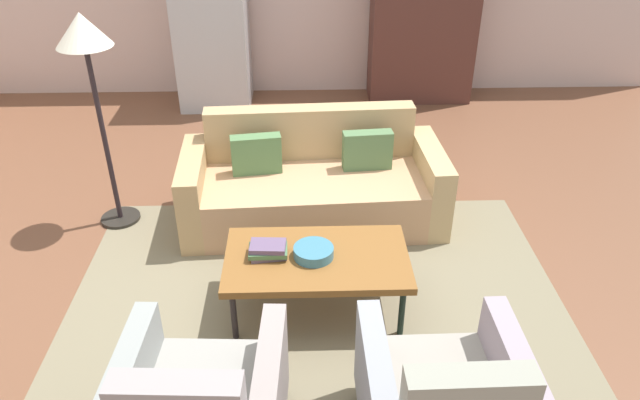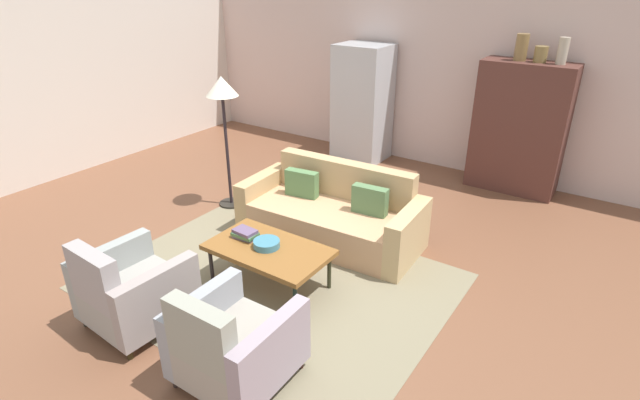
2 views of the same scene
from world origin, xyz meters
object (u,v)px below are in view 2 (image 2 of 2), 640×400
Objects in this scene: vase_tall at (522,47)px; floor_lamp at (223,99)px; couch at (334,215)px; coffee_table at (269,251)px; armchair_left at (129,293)px; vase_small at (563,51)px; fruit_bowl at (267,244)px; armchair_right at (231,347)px; cabinet at (519,128)px; refrigerator at (362,103)px; book_stack at (245,234)px; vase_round at (541,54)px.

vase_tall reaches higher than floor_lamp.
floor_lamp reaches higher than couch.
armchair_left is (-0.60, -1.17, -0.05)m from coffee_table.
vase_tall is at bearing 180.00° from vase_small.
fruit_bowl is 4.45m from vase_small.
armchair_right is 0.49× the size of cabinet.
refrigerator reaches higher than floor_lamp.
vase_small is (2.29, 4.99, 1.62)m from armchair_left.
book_stack is 0.14× the size of refrigerator.
fruit_bowl is 1.29× the size of vase_round.
armchair_right is at bearing -62.74° from coffee_table.
armchair_left is 4.34× the size of vase_round.
fruit_bowl is at bearing -114.07° from vase_small.
vase_tall is 2.51m from refrigerator.
coffee_table is (0.00, -1.19, 0.10)m from couch.
armchair_left is 1.31m from fruit_bowl.
vase_round is (0.10, -0.00, 1.00)m from cabinet.
armchair_left is at bearing -111.23° from cabinet.
coffee_table is 0.65× the size of refrigerator.
vase_round reaches higher than armchair_right.
book_stack is at bearing 176.83° from fruit_bowl.
vase_round is at bearing 79.71° from armchair_right.
vase_tall is (-0.15, -0.00, 1.07)m from cabinet.
floor_lamp reaches higher than armchair_right.
refrigerator is (-1.09, 2.54, 0.64)m from couch.
armchair_left is at bearing 179.22° from armchair_right.
fruit_bowl is 2.20m from floor_lamp.
fruit_bowl is 4.34m from vase_round.
vase_round is at bearing 2.26° from refrigerator.
vase_round reaches higher than refrigerator.
book_stack is at bearing 79.35° from armchair_left.
refrigerator is at bearing -69.67° from couch.
vase_tall is at bearing 2.51° from refrigerator.
cabinet is (1.94, 4.99, 0.56)m from armchair_left.
vase_small is 0.19× the size of floor_lamp.
vase_small reaches higher than cabinet.
vase_tall is 0.26m from vase_round.
couch is 1.19m from coffee_table.
refrigerator reaches higher than coffee_table.
armchair_left is at bearing -117.36° from coffee_table.
coffee_table is 4.75× the size of book_stack.
armchair_right is (1.20, -0.00, 0.00)m from armchair_left.
vase_round reaches higher than armchair_left.
coffee_table is at bearing -110.60° from vase_round.
refrigerator is at bearing 78.42° from floor_lamp.
vase_tall reaches higher than book_stack.
vase_tall is at bearing -178.19° from cabinet.
armchair_right is 1.50m from book_stack.
vase_small reaches higher than fruit_bowl.
refrigerator is (-0.78, 3.71, 0.45)m from book_stack.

